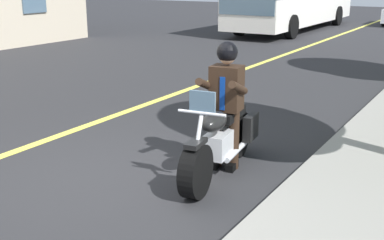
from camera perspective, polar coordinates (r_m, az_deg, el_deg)
ground_plane at (r=6.52m, az=-8.74°, el=-6.88°), size 80.00×80.00×0.00m
lane_center_stripe at (r=7.88m, az=-19.97°, el=-3.50°), size 60.00×0.16×0.01m
motorcycle_main at (r=6.54m, az=3.34°, el=-2.37°), size 2.22×0.79×1.26m
rider_main at (r=6.55m, az=3.97°, el=2.97°), size 0.68×0.61×1.74m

